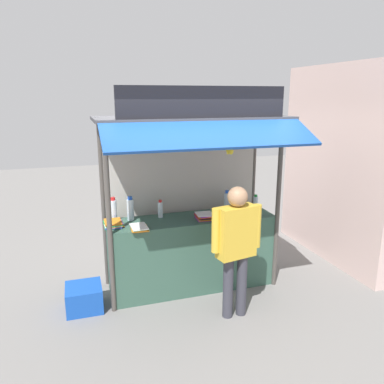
{
  "coord_description": "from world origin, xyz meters",
  "views": [
    {
      "loc": [
        -1.45,
        -4.5,
        2.54
      ],
      "look_at": [
        0.0,
        0.0,
        1.33
      ],
      "focal_mm": 35.49,
      "sensor_mm": 36.0,
      "label": 1
    }
  ],
  "objects_px": {
    "plastic_crate": "(84,298)",
    "magazine_stack_front_left": "(236,215)",
    "water_bottle_far_right": "(160,209)",
    "magazine_stack_rear_center": "(139,227)",
    "water_bottle_center": "(130,209)",
    "banana_bunch_inner_right": "(135,147)",
    "water_bottle_mid_right": "(227,201)",
    "magazine_stack_front_right": "(113,223)",
    "banana_bunch_rightmost": "(230,148)",
    "magazine_stack_back_right": "(205,216)",
    "water_bottle_mid_left": "(255,203)",
    "water_bottle_right": "(236,202)",
    "water_bottle_left": "(113,210)",
    "vendor_person": "(236,240)"
  },
  "relations": [
    {
      "from": "magazine_stack_back_right",
      "to": "plastic_crate",
      "type": "height_order",
      "value": "magazine_stack_back_right"
    },
    {
      "from": "water_bottle_left",
      "to": "vendor_person",
      "type": "distance_m",
      "value": 1.63
    },
    {
      "from": "water_bottle_center",
      "to": "magazine_stack_front_left",
      "type": "bearing_deg",
      "value": -14.33
    },
    {
      "from": "magazine_stack_front_left",
      "to": "magazine_stack_rear_center",
      "type": "height_order",
      "value": "magazine_stack_front_left"
    },
    {
      "from": "water_bottle_mid_left",
      "to": "banana_bunch_inner_right",
      "type": "xyz_separation_m",
      "value": [
        -1.71,
        -0.43,
        0.9
      ]
    },
    {
      "from": "magazine_stack_back_right",
      "to": "banana_bunch_inner_right",
      "type": "relative_size",
      "value": 1.06
    },
    {
      "from": "magazine_stack_front_left",
      "to": "banana_bunch_rightmost",
      "type": "bearing_deg",
      "value": -133.49
    },
    {
      "from": "water_bottle_mid_right",
      "to": "magazine_stack_back_right",
      "type": "relative_size",
      "value": 1.14
    },
    {
      "from": "water_bottle_mid_left",
      "to": "magazine_stack_rear_center",
      "type": "relative_size",
      "value": 0.8
    },
    {
      "from": "water_bottle_left",
      "to": "vendor_person",
      "type": "height_order",
      "value": "vendor_person"
    },
    {
      "from": "magazine_stack_front_left",
      "to": "magazine_stack_front_right",
      "type": "bearing_deg",
      "value": 174.11
    },
    {
      "from": "water_bottle_far_right",
      "to": "magazine_stack_back_right",
      "type": "xyz_separation_m",
      "value": [
        0.53,
        -0.25,
        -0.07
      ]
    },
    {
      "from": "water_bottle_right",
      "to": "vendor_person",
      "type": "relative_size",
      "value": 0.14
    },
    {
      "from": "magazine_stack_rear_center",
      "to": "banana_bunch_inner_right",
      "type": "bearing_deg",
      "value": -102.39
    },
    {
      "from": "water_bottle_mid_right",
      "to": "banana_bunch_rightmost",
      "type": "relative_size",
      "value": 0.96
    },
    {
      "from": "magazine_stack_back_right",
      "to": "water_bottle_center",
      "type": "bearing_deg",
      "value": 164.26
    },
    {
      "from": "water_bottle_right",
      "to": "plastic_crate",
      "type": "xyz_separation_m",
      "value": [
        -2.14,
        -0.33,
        -0.94
      ]
    },
    {
      "from": "plastic_crate",
      "to": "magazine_stack_front_left",
      "type": "bearing_deg",
      "value": -0.99
    },
    {
      "from": "water_bottle_center",
      "to": "magazine_stack_back_right",
      "type": "height_order",
      "value": "water_bottle_center"
    },
    {
      "from": "water_bottle_mid_left",
      "to": "water_bottle_left",
      "type": "xyz_separation_m",
      "value": [
        -1.92,
        0.16,
        0.04
      ]
    },
    {
      "from": "water_bottle_center",
      "to": "magazine_stack_front_left",
      "type": "relative_size",
      "value": 1.21
    },
    {
      "from": "magazine_stack_rear_center",
      "to": "magazine_stack_front_right",
      "type": "xyz_separation_m",
      "value": [
        -0.29,
        0.2,
        0.01
      ]
    },
    {
      "from": "magazine_stack_front_left",
      "to": "magazine_stack_rear_center",
      "type": "bearing_deg",
      "value": -178.31
    },
    {
      "from": "water_bottle_mid_left",
      "to": "magazine_stack_front_right",
      "type": "bearing_deg",
      "value": -178.53
    },
    {
      "from": "water_bottle_center",
      "to": "magazine_stack_front_left",
      "type": "distance_m",
      "value": 1.37
    },
    {
      "from": "water_bottle_far_right",
      "to": "magazine_stack_rear_center",
      "type": "height_order",
      "value": "water_bottle_far_right"
    },
    {
      "from": "water_bottle_right",
      "to": "magazine_stack_rear_center",
      "type": "bearing_deg",
      "value": -164.47
    },
    {
      "from": "water_bottle_left",
      "to": "magazine_stack_rear_center",
      "type": "height_order",
      "value": "water_bottle_left"
    },
    {
      "from": "magazine_stack_front_right",
      "to": "vendor_person",
      "type": "bearing_deg",
      "value": -32.51
    },
    {
      "from": "magazine_stack_front_right",
      "to": "plastic_crate",
      "type": "xyz_separation_m",
      "value": [
        -0.41,
        -0.13,
        -0.87
      ]
    },
    {
      "from": "banana_bunch_rightmost",
      "to": "banana_bunch_inner_right",
      "type": "xyz_separation_m",
      "value": [
        -1.12,
        0.0,
        0.05
      ]
    },
    {
      "from": "vendor_person",
      "to": "water_bottle_left",
      "type": "bearing_deg",
      "value": 129.37
    },
    {
      "from": "water_bottle_mid_right",
      "to": "magazine_stack_back_right",
      "type": "xyz_separation_m",
      "value": [
        -0.42,
        -0.25,
        -0.1
      ]
    },
    {
      "from": "magazine_stack_front_right",
      "to": "plastic_crate",
      "type": "bearing_deg",
      "value": -162.53
    },
    {
      "from": "water_bottle_center",
      "to": "banana_bunch_inner_right",
      "type": "distance_m",
      "value": 1.03
    },
    {
      "from": "water_bottle_left",
      "to": "water_bottle_right",
      "type": "height_order",
      "value": "water_bottle_left"
    },
    {
      "from": "vendor_person",
      "to": "magazine_stack_front_right",
      "type": "bearing_deg",
      "value": 136.48
    },
    {
      "from": "water_bottle_mid_right",
      "to": "magazine_stack_front_right",
      "type": "distance_m",
      "value": 1.59
    },
    {
      "from": "water_bottle_center",
      "to": "water_bottle_mid_right",
      "type": "height_order",
      "value": "water_bottle_center"
    },
    {
      "from": "water_bottle_mid_right",
      "to": "magazine_stack_front_left",
      "type": "distance_m",
      "value": 0.35
    },
    {
      "from": "magazine_stack_front_left",
      "to": "water_bottle_mid_right",
      "type": "bearing_deg",
      "value": 87.96
    },
    {
      "from": "water_bottle_right",
      "to": "magazine_stack_front_left",
      "type": "height_order",
      "value": "water_bottle_right"
    },
    {
      "from": "water_bottle_far_right",
      "to": "water_bottle_mid_right",
      "type": "bearing_deg",
      "value": 0.1
    },
    {
      "from": "magazine_stack_front_right",
      "to": "banana_bunch_rightmost",
      "type": "bearing_deg",
      "value": -15.58
    },
    {
      "from": "water_bottle_left",
      "to": "magazine_stack_rear_center",
      "type": "relative_size",
      "value": 1.07
    },
    {
      "from": "water_bottle_mid_right",
      "to": "plastic_crate",
      "type": "xyz_separation_m",
      "value": [
        -1.99,
        -0.3,
        -0.97
      ]
    },
    {
      "from": "water_bottle_mid_right",
      "to": "magazine_stack_front_left",
      "type": "xyz_separation_m",
      "value": [
        -0.01,
        -0.33,
        -0.09
      ]
    },
    {
      "from": "water_bottle_mid_left",
      "to": "vendor_person",
      "type": "xyz_separation_m",
      "value": [
        -0.68,
        -0.87,
        -0.14
      ]
    },
    {
      "from": "vendor_person",
      "to": "plastic_crate",
      "type": "bearing_deg",
      "value": 146.79
    },
    {
      "from": "vendor_person",
      "to": "magazine_stack_front_left",
      "type": "bearing_deg",
      "value": 55.17
    }
  ]
}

